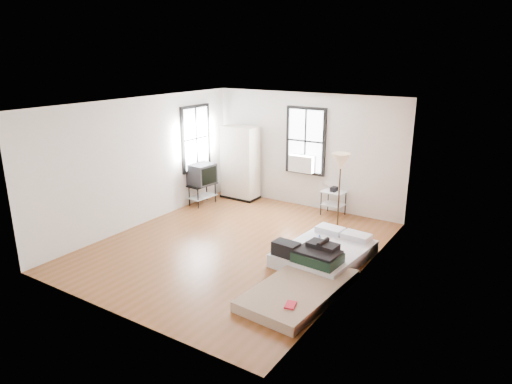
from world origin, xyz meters
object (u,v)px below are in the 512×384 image
Objects in this scene: side_table at (334,196)px; tv_stand at (202,176)px; mattress_main at (324,252)px; floor_lamp at (341,166)px; mattress_bare at (304,282)px; wardrobe at (240,163)px.

side_table is 0.66× the size of tv_stand.
mattress_main is 1.86m from floor_lamp.
tv_stand is at bearing -161.60° from side_table.
tv_stand is (-4.15, 2.54, 0.61)m from mattress_bare.
mattress_bare is 3.74m from side_table.
wardrobe is (-3.65, 3.51, 0.81)m from mattress_bare.
floor_lamp is (-0.26, 1.25, 1.35)m from mattress_main.
mattress_bare is 1.14× the size of wardrobe.
floor_lamp reaches higher than side_table.
tv_stand is at bearing 166.16° from mattress_main.
mattress_bare is (0.19, -1.20, -0.02)m from mattress_main.
wardrobe is at bearing -178.46° from side_table.
mattress_bare is 5.13m from wardrobe.
wardrobe is (-3.46, 2.31, 0.79)m from mattress_main.
side_table is at bearing 1.78° from wardrobe.
mattress_main is 1.85× the size of tv_stand.
mattress_bare is 3.15× the size of side_table.
mattress_bare is at bearing -25.64° from tv_stand.
tv_stand is at bearing 178.56° from floor_lamp.
side_table is 3.29m from tv_stand.
wardrobe reaches higher than mattress_main.
wardrobe is at bearing 140.17° from mattress_bare.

